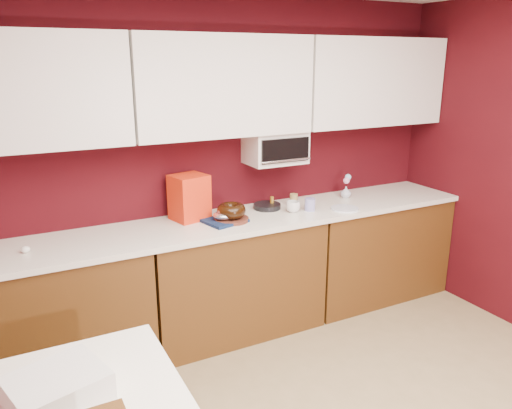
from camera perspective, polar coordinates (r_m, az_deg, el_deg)
The scene contains 28 objects.
wall_back at distance 3.86m, azimuth -4.75°, elevation 4.52°, with size 4.00×0.02×2.50m, color #3C080D.
base_cabinet_left at distance 3.56m, azimuth -22.97°, elevation -11.87°, with size 1.31×0.58×0.86m, color #512F10.
base_cabinet_center at distance 3.84m, azimuth -2.65°, elevation -8.39°, with size 1.31×0.58×0.86m, color #512F10.
base_cabinet_right at distance 4.52m, azimuth 12.95°, elevation -4.94°, with size 1.31×0.58×0.86m, color #512F10.
countertop at distance 3.68m, azimuth -2.74°, elevation -2.00°, with size 4.00×0.62×0.04m, color silver.
upper_cabinet_left at distance 3.33m, azimuth -25.93°, elevation 11.56°, with size 1.31×0.33×0.70m, color white.
upper_cabinet_center at distance 3.63m, azimuth -3.93°, elevation 13.37°, with size 1.31×0.33×0.70m, color white.
upper_cabinet_right at distance 4.34m, azimuth 12.90°, elevation 13.48°, with size 1.31×0.33×0.70m, color white.
toaster_oven at distance 3.90m, azimuth 2.19°, elevation 6.57°, with size 0.45×0.30×0.25m, color white.
toaster_oven_door at distance 3.76m, azimuth 3.40°, elevation 6.20°, with size 0.40×0.02×0.18m, color black.
toaster_oven_handle at distance 3.76m, azimuth 3.50°, elevation 5.04°, with size 0.02×0.02×0.42m, color silver.
cake_base at distance 3.63m, azimuth -2.83°, elevation -1.71°, with size 0.25×0.25×0.02m, color #5B281B.
bundt_cake at distance 3.61m, azimuth -2.84°, elevation -0.68°, with size 0.21×0.21×0.09m, color black.
navy_towel at distance 3.61m, azimuth -3.60°, elevation -1.86°, with size 0.28×0.24×0.02m, color #122345.
foil_ham_nest at distance 3.59m, azimuth -3.61°, elevation -1.19°, with size 0.17×0.15×0.06m, color silver.
roasted_ham at distance 3.59m, azimuth -3.61°, elevation -0.81°, with size 0.11×0.09×0.07m, color #A4574B.
pandoro_box at distance 3.66m, azimuth -7.63°, elevation 0.82°, with size 0.24×0.22×0.33m, color red.
dark_pan at distance 3.92m, azimuth 1.27°, elevation -0.20°, with size 0.22×0.22×0.04m, color black.
coffee_mug at distance 3.83m, azimuth 4.25°, elevation -0.13°, with size 0.09×0.09×0.10m, color silver.
blue_jar at distance 3.89m, azimuth 6.18°, elevation 0.01°, with size 0.08×0.08×0.10m, color #1F1B96.
flower_vase at distance 4.30m, azimuth 10.23°, elevation 1.50°, with size 0.07×0.07×0.11m, color #B0B7C8.
flower_pink at distance 4.28m, azimuth 10.30°, elevation 2.71°, with size 0.05×0.05×0.05m, color pink.
flower_blue at distance 4.30m, azimuth 10.47°, elevation 3.09°, with size 0.05×0.05×0.05m, color #92CAEA.
china_plate at distance 3.97m, azimuth 10.10°, elevation -0.45°, with size 0.22×0.22×0.01m, color white.
amber_bottle at distance 3.95m, azimuth 1.83°, elevation 0.28°, with size 0.03×0.03×0.09m, color #885F18.
paper_cup at distance 4.02m, azimuth 4.33°, elevation 0.57°, with size 0.06×0.06×0.09m, color olive.
egg_right at distance 3.34m, azimuth -24.84°, elevation -4.70°, with size 0.05×0.04×0.04m, color white.
newspaper_stack at distance 2.18m, azimuth -21.77°, elevation -19.01°, with size 0.35×0.29×0.12m, color white.
Camera 1 is at (-1.45, -1.24, 2.03)m, focal length 35.00 mm.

